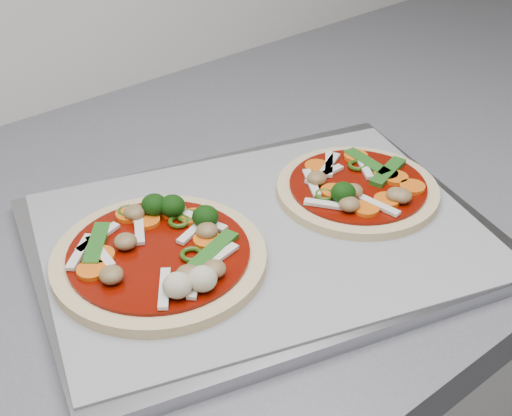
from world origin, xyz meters
TOP-DOWN VIEW (x-y plane):
  - baking_tray at (0.63, 1.22)m, footprint 0.48×0.40m
  - parchment at (0.63, 1.22)m, footprint 0.46×0.39m
  - pizza_left at (0.53, 1.24)m, footprint 0.19×0.19m
  - pizza_right at (0.74, 1.20)m, footprint 0.18×0.18m

SIDE VIEW (x-z plane):
  - baking_tray at x=0.63m, z-range 0.90..0.91m
  - parchment at x=0.63m, z-range 0.91..0.92m
  - pizza_right at x=0.74m, z-range 0.91..0.94m
  - pizza_left at x=0.53m, z-range 0.91..0.94m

